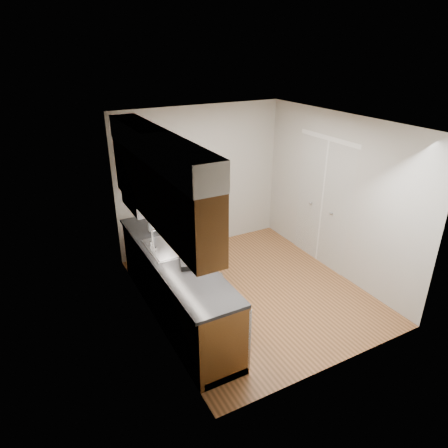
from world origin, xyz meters
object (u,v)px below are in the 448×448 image
(person, at_px, (209,227))
(soap_bottle_a, at_px, (151,222))
(dish_rack, at_px, (197,261))
(steel_can, at_px, (159,224))
(soap_bottle_b, at_px, (167,225))

(person, bearing_deg, soap_bottle_a, 70.04)
(soap_bottle_a, relative_size, dish_rack, 0.68)
(person, distance_m, dish_rack, 0.83)
(steel_can, bearing_deg, soap_bottle_a, -155.38)
(soap_bottle_b, distance_m, dish_rack, 1.05)
(person, xyz_separation_m, dish_rack, (-0.49, -0.66, -0.08))
(soap_bottle_b, bearing_deg, person, -38.64)
(person, bearing_deg, steel_can, 61.36)
(soap_bottle_a, height_order, steel_can, soap_bottle_a)
(dish_rack, bearing_deg, steel_can, 110.98)
(soap_bottle_b, bearing_deg, soap_bottle_a, 155.88)
(soap_bottle_b, xyz_separation_m, dish_rack, (-0.01, -1.05, -0.06))
(steel_can, relative_size, dish_rack, 0.29)
(steel_can, bearing_deg, person, -43.57)
(steel_can, distance_m, dish_rack, 1.20)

